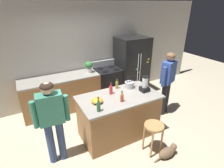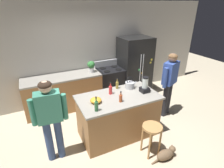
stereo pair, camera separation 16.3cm
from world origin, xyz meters
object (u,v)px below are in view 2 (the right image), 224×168
(refrigerator, at_px, (134,67))
(bar_stool, at_px, (152,132))
(person_by_island_left, at_px, (50,115))
(person_by_sink_right, at_px, (170,79))
(bottle_soda, at_px, (111,90))
(tea_kettle, at_px, (130,85))
(bottle_cooking_sauce, at_px, (121,98))
(bottle_olive_oil, at_px, (96,106))
(kitchen_island, at_px, (118,116))
(blender_appliance, at_px, (145,86))
(mixing_bowl, at_px, (96,100))
(stove_range, at_px, (111,84))
(potted_plant, at_px, (91,66))
(bottle_vinegar, at_px, (117,85))
(cat, at_px, (166,154))

(refrigerator, relative_size, bar_stool, 2.80)
(person_by_island_left, bearing_deg, person_by_sink_right, 4.87)
(bottle_soda, bearing_deg, tea_kettle, 7.32)
(refrigerator, xyz_separation_m, person_by_island_left, (-2.66, -1.59, 0.06))
(person_by_sink_right, relative_size, bottle_cooking_sauce, 7.45)
(bottle_olive_oil, distance_m, bottle_soda, 0.67)
(kitchen_island, height_order, tea_kettle, tea_kettle)
(refrigerator, distance_m, tea_kettle, 1.57)
(blender_appliance, height_order, bottle_soda, blender_appliance)
(refrigerator, xyz_separation_m, mixing_bowl, (-1.82, -1.52, 0.10))
(refrigerator, bearing_deg, stove_range, 178.19)
(potted_plant, bearing_deg, bottle_cooking_sauce, -91.23)
(bottle_olive_oil, relative_size, bottle_vinegar, 1.17)
(refrigerator, height_order, potted_plant, refrigerator)
(bar_stool, relative_size, potted_plant, 2.09)
(tea_kettle, bearing_deg, cat, -86.56)
(kitchen_island, bearing_deg, bottle_cooking_sauce, -106.14)
(kitchen_island, bearing_deg, refrigerator, 48.51)
(blender_appliance, relative_size, bottle_cooking_sauce, 1.57)
(person_by_sink_right, relative_size, blender_appliance, 4.74)
(bottle_vinegar, bearing_deg, cat, -76.16)
(person_by_island_left, relative_size, bar_stool, 2.48)
(cat, height_order, mixing_bowl, mixing_bowl)
(bar_stool, bearing_deg, potted_plant, 97.84)
(bottle_soda, bearing_deg, person_by_island_left, -168.12)
(bar_stool, relative_size, tea_kettle, 2.28)
(refrigerator, distance_m, mixing_bowl, 2.38)
(stove_range, relative_size, person_by_sink_right, 0.69)
(bar_stool, bearing_deg, bottle_olive_oil, 152.20)
(stove_range, distance_m, cat, 2.56)
(refrigerator, xyz_separation_m, bottle_soda, (-1.42, -1.33, 0.14))
(kitchen_island, distance_m, bar_stool, 0.81)
(blender_appliance, xyz_separation_m, bottle_cooking_sauce, (-0.64, -0.14, -0.06))
(cat, height_order, bottle_olive_oil, bottle_olive_oil)
(bottle_vinegar, relative_size, mixing_bowl, 1.09)
(cat, bearing_deg, bottle_cooking_sauce, 123.33)
(bottle_vinegar, bearing_deg, blender_appliance, -42.28)
(person_by_island_left, bearing_deg, bottle_soda, 11.88)
(bottle_soda, bearing_deg, blender_appliance, -18.89)
(bottle_olive_oil, bearing_deg, bottle_cooking_sauce, 10.25)
(kitchen_island, bearing_deg, person_by_sink_right, 5.80)
(cat, height_order, bottle_cooking_sauce, bottle_cooking_sauce)
(person_by_island_left, distance_m, bottle_vinegar, 1.54)
(cat, height_order, potted_plant, potted_plant)
(stove_range, height_order, blender_appliance, blender_appliance)
(person_by_island_left, bearing_deg, blender_appliance, 0.84)
(cat, distance_m, blender_appliance, 1.36)
(potted_plant, xyz_separation_m, bottle_soda, (-0.08, -1.38, -0.08))
(stove_range, height_order, potted_plant, potted_plant)
(refrigerator, height_order, blender_appliance, refrigerator)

